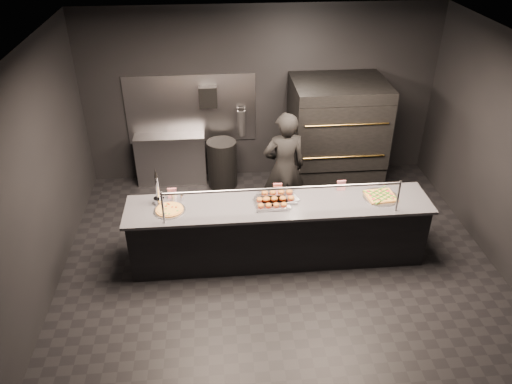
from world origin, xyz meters
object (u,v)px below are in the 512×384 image
(fire_extinguisher, at_px, (241,122))
(slider_tray_b, at_px, (278,196))
(beer_tap, at_px, (158,193))
(trash_bin, at_px, (222,164))
(pizza_oven, at_px, (336,136))
(prep_shelf, at_px, (171,159))
(square_pizza, at_px, (381,196))
(slider_tray_a, at_px, (272,203))
(round_pizza, at_px, (170,210))
(worker, at_px, (284,168))
(service_counter, at_px, (278,231))
(towel_dispenser, at_px, (208,97))

(fire_extinguisher, height_order, slider_tray_b, fire_extinguisher)
(beer_tap, height_order, trash_bin, beer_tap)
(pizza_oven, height_order, prep_shelf, pizza_oven)
(beer_tap, relative_size, square_pizza, 1.10)
(prep_shelf, bearing_deg, slider_tray_b, -53.77)
(beer_tap, height_order, slider_tray_b, beer_tap)
(pizza_oven, height_order, slider_tray_b, pizza_oven)
(fire_extinguisher, distance_m, slider_tray_a, 2.43)
(round_pizza, bearing_deg, slider_tray_a, 1.17)
(pizza_oven, relative_size, square_pizza, 3.92)
(prep_shelf, xyz_separation_m, worker, (1.81, -1.31, 0.45))
(beer_tap, distance_m, trash_bin, 2.24)
(fire_extinguisher, relative_size, beer_tap, 0.94)
(round_pizza, bearing_deg, beer_tap, 126.98)
(slider_tray_a, relative_size, worker, 0.27)
(beer_tap, bearing_deg, pizza_oven, 31.88)
(service_counter, relative_size, round_pizza, 9.84)
(pizza_oven, bearing_deg, fire_extinguisher, 162.11)
(service_counter, distance_m, worker, 1.12)
(fire_extinguisher, height_order, trash_bin, fire_extinguisher)
(prep_shelf, distance_m, fire_extinguisher, 1.39)
(trash_bin, xyz_separation_m, worker, (0.92, -1.11, 0.48))
(square_pizza, xyz_separation_m, worker, (-1.19, 0.97, -0.04))
(beer_tap, xyz_separation_m, slider_tray_b, (1.60, -0.02, -0.12))
(beer_tap, bearing_deg, slider_tray_b, -0.77)
(beer_tap, bearing_deg, service_counter, -5.67)
(towel_dispenser, bearing_deg, service_counter, -69.37)
(towel_dispenser, distance_m, fire_extinguisher, 0.74)
(service_counter, height_order, square_pizza, service_counter)
(worker, bearing_deg, prep_shelf, -42.74)
(pizza_oven, distance_m, prep_shelf, 2.88)
(towel_dispenser, xyz_separation_m, worker, (1.11, -1.38, -0.65))
(prep_shelf, relative_size, square_pizza, 2.46)
(slider_tray_a, xyz_separation_m, slider_tray_b, (0.10, 0.15, 0.00))
(fire_extinguisher, distance_m, trash_bin, 0.79)
(prep_shelf, height_order, towel_dispenser, towel_dispenser)
(slider_tray_a, height_order, worker, worker)
(trash_bin, bearing_deg, square_pizza, -44.52)
(service_counter, xyz_separation_m, worker, (0.21, 1.01, 0.43))
(slider_tray_a, bearing_deg, slider_tray_b, 56.36)
(towel_dispenser, bearing_deg, worker, -51.33)
(towel_dispenser, distance_m, worker, 1.89)
(pizza_oven, height_order, towel_dispenser, pizza_oven)
(service_counter, bearing_deg, worker, 78.33)
(fire_extinguisher, bearing_deg, beer_tap, -119.15)
(slider_tray_b, distance_m, square_pizza, 1.40)
(service_counter, relative_size, towel_dispenser, 11.71)
(towel_dispenser, bearing_deg, beer_tap, -107.42)
(fire_extinguisher, height_order, worker, worker)
(service_counter, relative_size, square_pizza, 8.42)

